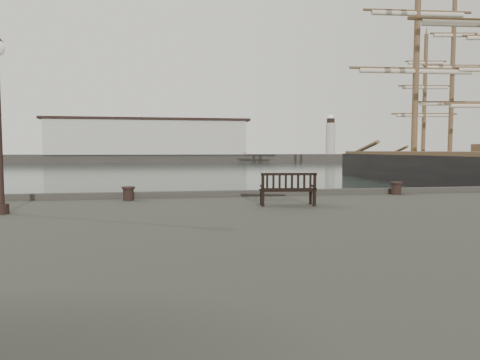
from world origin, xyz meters
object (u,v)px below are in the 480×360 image
at_px(bollard_right, 396,188).
at_px(tall_ship_far, 449,169).
at_px(bench, 287,195).
at_px(bollard_left, 128,194).

xyz_separation_m(bollard_right, tall_ship_far, (26.14, 33.64, -1.02)).
bearing_deg(bench, tall_ship_far, 55.56).
xyz_separation_m(bollard_left, tall_ship_far, (34.69, 33.90, -1.01)).
xyz_separation_m(bollard_left, bollard_right, (8.55, 0.26, 0.01)).
height_order(bench, tall_ship_far, tall_ship_far).
bearing_deg(bollard_left, bench, -23.48).
distance_m(bench, tall_ship_far, 46.97).
height_order(bollard_left, bollard_right, bollard_right).
bearing_deg(bench, bollard_right, 32.02).
bearing_deg(bollard_left, bollard_right, 1.74).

